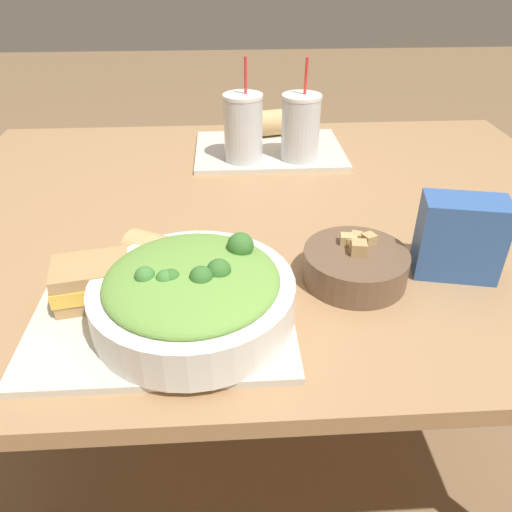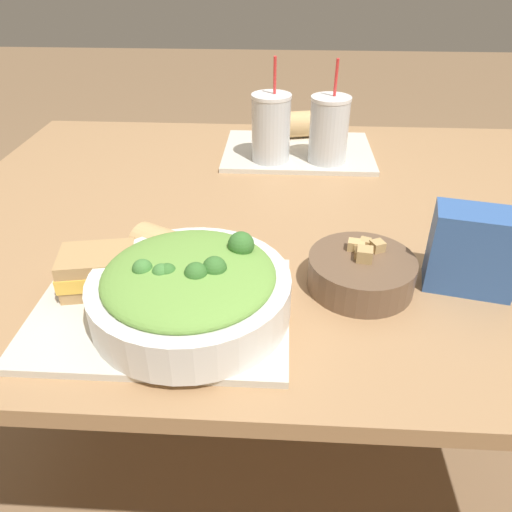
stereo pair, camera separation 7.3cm
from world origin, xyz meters
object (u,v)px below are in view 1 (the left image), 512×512
object	(u,v)px
sandwich_near	(93,282)
baguette_near	(164,257)
salad_bowl	(193,293)
baguette_far	(272,123)
drink_cup_red	(300,129)
chip_bag	(460,238)
drink_cup_dark	(243,130)
soup_bowl	(355,264)

from	to	relation	value
sandwich_near	baguette_near	bearing A→B (deg)	18.24
salad_bowl	baguette_far	xyz separation A→B (m)	(0.18, 0.78, -0.01)
salad_bowl	drink_cup_red	world-z (taller)	drink_cup_red
drink_cup_red	chip_bag	bearing A→B (deg)	-68.67
sandwich_near	drink_cup_dark	world-z (taller)	drink_cup_dark
baguette_far	drink_cup_dark	distance (m)	0.20
baguette_near	drink_cup_red	distance (m)	0.57
soup_bowl	chip_bag	xyz separation A→B (m)	(0.17, 0.01, 0.04)
soup_bowl	baguette_far	world-z (taller)	baguette_far
sandwich_near	baguette_far	distance (m)	0.80
salad_bowl	drink_cup_dark	bearing A→B (deg)	81.02
soup_bowl	salad_bowl	bearing A→B (deg)	-159.37
chip_bag	baguette_near	bearing A→B (deg)	-167.87
baguette_far	drink_cup_dark	size ratio (longest dim) A/B	0.50
salad_bowl	baguette_far	size ratio (longest dim) A/B	2.39
salad_bowl	drink_cup_red	bearing A→B (deg)	68.82
baguette_near	chip_bag	distance (m)	0.48
soup_bowl	drink_cup_dark	world-z (taller)	drink_cup_dark
baguette_near	baguette_far	size ratio (longest dim) A/B	1.16
salad_bowl	sandwich_near	size ratio (longest dim) A/B	2.25
salad_bowl	chip_bag	world-z (taller)	chip_bag
soup_bowl	sandwich_near	bearing A→B (deg)	-173.94
sandwich_near	drink_cup_red	distance (m)	0.68
baguette_near	drink_cup_dark	world-z (taller)	drink_cup_dark
chip_bag	sandwich_near	bearing A→B (deg)	-162.32
salad_bowl	drink_cup_dark	world-z (taller)	drink_cup_dark
soup_bowl	chip_bag	bearing A→B (deg)	3.44
sandwich_near	soup_bowl	bearing A→B (deg)	-4.46
baguette_near	baguette_far	world-z (taller)	same
soup_bowl	drink_cup_red	bearing A→B (deg)	92.65
drink_cup_red	soup_bowl	bearing A→B (deg)	-87.35
drink_cup_red	chip_bag	distance (m)	0.54
baguette_near	drink_cup_dark	distance (m)	0.52
baguette_far	salad_bowl	bearing A→B (deg)	153.62
baguette_near	drink_cup_red	size ratio (longest dim) A/B	0.58
salad_bowl	drink_cup_red	size ratio (longest dim) A/B	1.20
sandwich_near	drink_cup_red	world-z (taller)	drink_cup_red
salad_bowl	chip_bag	size ratio (longest dim) A/B	2.01
salad_bowl	drink_cup_dark	xyz separation A→B (m)	(0.10, 0.61, 0.03)
soup_bowl	chip_bag	size ratio (longest dim) A/B	1.18
drink_cup_dark	salad_bowl	bearing A→B (deg)	-98.98
baguette_near	chip_bag	bearing A→B (deg)	-62.21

